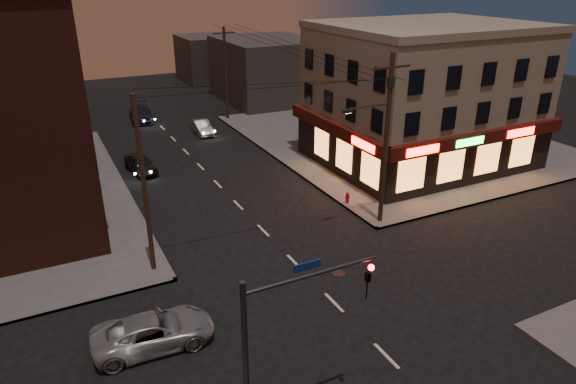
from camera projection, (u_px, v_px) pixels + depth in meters
ground at (334, 303)px, 23.77m from camera, size 120.00×120.00×0.00m
sidewalk_ne at (394, 138)px, 46.72m from camera, size 24.00×28.00×0.15m
pizza_building at (423, 95)px, 39.20m from camera, size 15.85×12.85×10.50m
bg_building_ne_a at (267, 70)px, 59.26m from camera, size 10.00×12.00×7.00m
bg_building_nw at (4, 80)px, 51.20m from camera, size 9.00×10.00×8.00m
bg_building_ne_b at (211, 58)px, 70.10m from camera, size 8.00×8.00×6.00m
utility_pole_main at (385, 132)px, 28.97m from camera, size 4.20×0.44×10.00m
utility_pole_far at (226, 74)px, 50.92m from camera, size 0.26×0.26×9.00m
utility_pole_west at (144, 187)px, 24.43m from camera, size 0.24×0.24×9.00m
traffic_signal at (277, 337)px, 15.22m from camera, size 4.49×0.32×6.47m
suv_cross at (154, 331)px, 20.83m from camera, size 5.02×2.56×1.36m
sedan_near at (140, 164)px, 38.79m from camera, size 2.10×4.15×1.36m
sedan_mid at (202, 127)px, 47.94m from camera, size 1.47×3.86×1.26m
sedan_far at (141, 113)px, 52.04m from camera, size 2.71×5.42×1.51m
fire_hydrant at (348, 197)px, 33.41m from camera, size 0.33×0.33×0.75m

